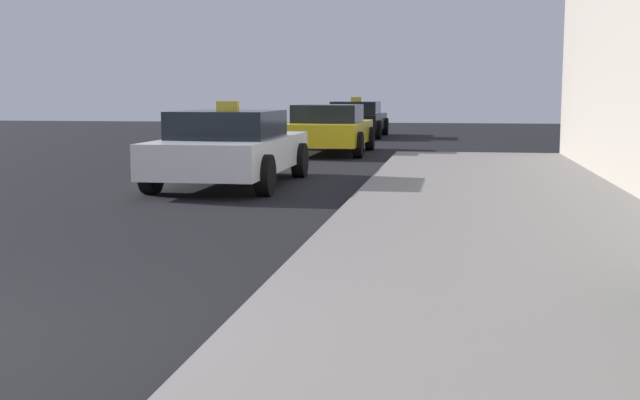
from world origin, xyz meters
name	(u,v)px	position (x,y,z in m)	size (l,w,h in m)	color
sidewalk	(574,389)	(4.00, 0.00, 0.07)	(4.00, 32.00, 0.15)	gray
car_white	(231,147)	(-0.36, 9.40, 0.65)	(2.04, 4.50, 1.43)	white
car_yellow	(329,129)	(0.16, 17.06, 0.65)	(2.06, 4.39, 1.27)	yellow
car_black	(357,119)	(-0.11, 25.41, 0.65)	(2.03, 4.56, 1.43)	black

